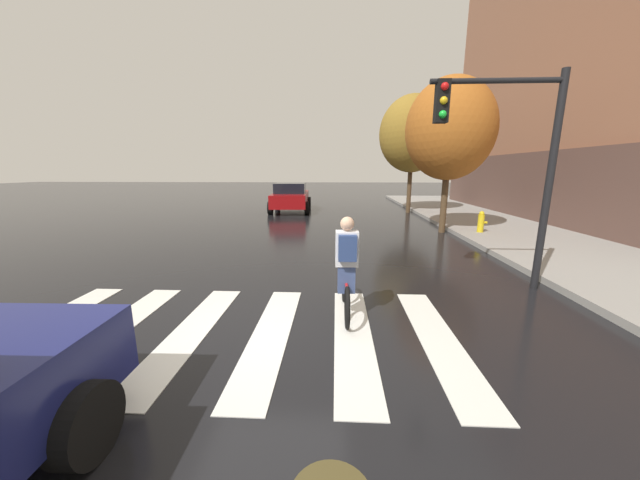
{
  "coord_description": "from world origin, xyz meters",
  "views": [
    {
      "loc": [
        1.02,
        -4.37,
        2.41
      ],
      "look_at": [
        0.67,
        2.78,
        0.85
      ],
      "focal_mm": 18.11,
      "sensor_mm": 36.0,
      "label": 1
    }
  ],
  "objects_px": {
    "sedan_mid": "(291,197)",
    "fire_hydrant": "(481,222)",
    "street_tree_near": "(450,130)",
    "cyclist": "(346,268)",
    "traffic_light_near": "(510,145)",
    "street_tree_mid": "(412,134)"
  },
  "relations": [
    {
      "from": "sedan_mid",
      "to": "traffic_light_near",
      "type": "xyz_separation_m",
      "value": [
        5.96,
        -12.57,
        2.0
      ]
    },
    {
      "from": "cyclist",
      "to": "fire_hydrant",
      "type": "height_order",
      "value": "cyclist"
    },
    {
      "from": "cyclist",
      "to": "street_tree_mid",
      "type": "distance_m",
      "value": 14.67
    },
    {
      "from": "traffic_light_near",
      "to": "street_tree_mid",
      "type": "bearing_deg",
      "value": 85.91
    },
    {
      "from": "street_tree_near",
      "to": "fire_hydrant",
      "type": "bearing_deg",
      "value": -30.48
    },
    {
      "from": "cyclist",
      "to": "traffic_light_near",
      "type": "xyz_separation_m",
      "value": [
        3.11,
        1.48,
        2.02
      ]
    },
    {
      "from": "sedan_mid",
      "to": "fire_hydrant",
      "type": "distance_m",
      "value": 10.7
    },
    {
      "from": "street_tree_near",
      "to": "street_tree_mid",
      "type": "relative_size",
      "value": 0.89
    },
    {
      "from": "traffic_light_near",
      "to": "street_tree_near",
      "type": "bearing_deg",
      "value": 81.79
    },
    {
      "from": "traffic_light_near",
      "to": "street_tree_near",
      "type": "relative_size",
      "value": 0.73
    },
    {
      "from": "sedan_mid",
      "to": "street_tree_near",
      "type": "height_order",
      "value": "street_tree_near"
    },
    {
      "from": "traffic_light_near",
      "to": "fire_hydrant",
      "type": "xyz_separation_m",
      "value": [
        2.07,
        5.49,
        -2.33
      ]
    },
    {
      "from": "street_tree_near",
      "to": "sedan_mid",
      "type": "bearing_deg",
      "value": 137.01
    },
    {
      "from": "traffic_light_near",
      "to": "street_tree_near",
      "type": "height_order",
      "value": "street_tree_near"
    },
    {
      "from": "sedan_mid",
      "to": "cyclist",
      "type": "xyz_separation_m",
      "value": [
        2.85,
        -14.05,
        -0.01
      ]
    },
    {
      "from": "traffic_light_near",
      "to": "street_tree_mid",
      "type": "xyz_separation_m",
      "value": [
        0.87,
        12.21,
        1.46
      ]
    },
    {
      "from": "sedan_mid",
      "to": "street_tree_near",
      "type": "distance_m",
      "value": 9.83
    },
    {
      "from": "traffic_light_near",
      "to": "street_tree_mid",
      "type": "height_order",
      "value": "street_tree_mid"
    },
    {
      "from": "traffic_light_near",
      "to": "fire_hydrant",
      "type": "bearing_deg",
      "value": 69.39
    },
    {
      "from": "sedan_mid",
      "to": "street_tree_mid",
      "type": "bearing_deg",
      "value": -3.02
    },
    {
      "from": "cyclist",
      "to": "street_tree_mid",
      "type": "height_order",
      "value": "street_tree_mid"
    },
    {
      "from": "sedan_mid",
      "to": "cyclist",
      "type": "height_order",
      "value": "cyclist"
    }
  ]
}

